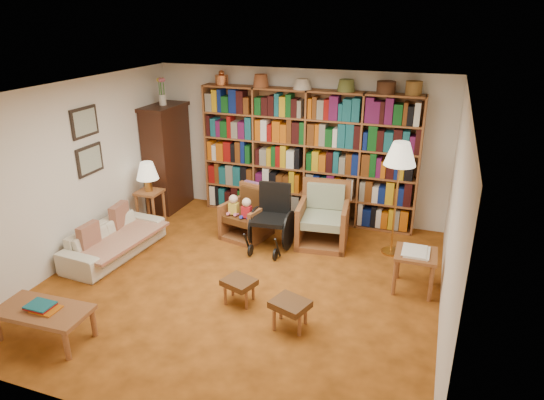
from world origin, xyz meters
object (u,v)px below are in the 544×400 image
at_px(side_table_lamp, 150,200).
at_px(side_table_papers, 416,258).
at_px(armchair_sage, 324,220).
at_px(footstool_b, 290,306).
at_px(floor_lamp, 400,158).
at_px(footstool_a, 239,284).
at_px(wheelchair, 272,219).
at_px(armchair_leather, 248,215).
at_px(coffee_table, 43,313).
at_px(sofa, 114,240).

height_order(side_table_lamp, side_table_papers, side_table_lamp).
xyz_separation_m(armchair_sage, footstool_b, (0.17, -2.28, -0.08)).
xyz_separation_m(floor_lamp, side_table_papers, (0.38, -0.94, -1.01)).
bearing_deg(floor_lamp, footstool_a, -129.25).
distance_m(wheelchair, footstool_b, 2.04).
height_order(armchair_leather, footstool_a, armchair_leather).
distance_m(side_table_lamp, coffee_table, 3.08).
relative_size(side_table_lamp, floor_lamp, 0.35).
height_order(sofa, footstool_a, sofa).
relative_size(floor_lamp, footstool_a, 3.75).
height_order(side_table_papers, footstool_b, side_table_papers).
bearing_deg(coffee_table, footstool_b, 23.97).
xyz_separation_m(armchair_sage, wheelchair, (-0.70, -0.45, 0.09)).
relative_size(armchair_sage, footstool_a, 2.07).
xyz_separation_m(floor_lamp, footstool_a, (-1.61, -1.97, -1.20)).
distance_m(floor_lamp, side_table_papers, 1.43).
xyz_separation_m(armchair_leather, floor_lamp, (2.23, 0.14, 1.12)).
xyz_separation_m(armchair_sage, coffee_table, (-2.27, -3.37, -0.03)).
relative_size(side_table_lamp, armchair_sage, 0.64).
bearing_deg(armchair_sage, footstool_b, -85.63).
height_order(armchair_sage, footstool_b, armchair_sage).
xyz_separation_m(armchair_leather, footstool_a, (0.62, -1.83, -0.08)).
height_order(side_table_lamp, footstool_b, side_table_lamp).
height_order(wheelchair, footstool_b, wheelchair).
height_order(armchair_sage, floor_lamp, floor_lamp).
height_order(side_table_papers, coffee_table, side_table_papers).
height_order(armchair_sage, wheelchair, wheelchair).
bearing_deg(armchair_leather, armchair_sage, 9.05).
relative_size(sofa, armchair_sage, 1.75).
xyz_separation_m(sofa, side_table_lamp, (-0.10, 1.13, 0.19)).
bearing_deg(wheelchair, side_table_papers, -14.22).
bearing_deg(side_table_lamp, wheelchair, -2.52).
distance_m(sofa, side_table_lamp, 1.15).
bearing_deg(coffee_table, side_table_lamp, 101.32).
bearing_deg(side_table_papers, armchair_leather, 163.01).
height_order(sofa, side_table_papers, side_table_papers).
relative_size(wheelchair, side_table_papers, 1.78).
relative_size(side_table_papers, footstool_a, 1.23).
relative_size(side_table_lamp, armchair_leather, 0.73).
distance_m(armchair_leather, footstool_b, 2.50).
xyz_separation_m(side_table_lamp, footstool_b, (3.05, -1.93, -0.16)).
distance_m(sofa, armchair_sage, 3.15).
bearing_deg(floor_lamp, sofa, -159.41).
bearing_deg(armchair_sage, floor_lamp, -2.73).
bearing_deg(side_table_lamp, floor_lamp, 4.43).
bearing_deg(footstool_a, armchair_leather, 108.85).
height_order(armchair_leather, side_table_papers, armchair_leather).
bearing_deg(wheelchair, sofa, -153.52).
bearing_deg(side_table_lamp, coffee_table, -78.68).
bearing_deg(wheelchair, side_table_lamp, 177.48).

